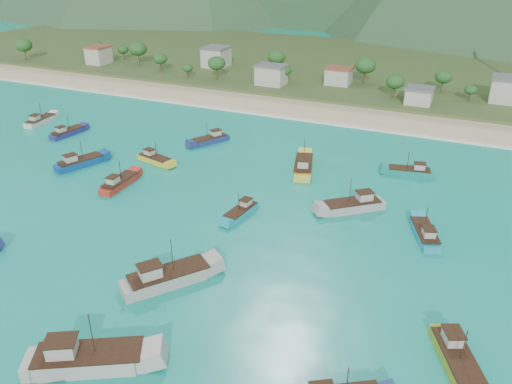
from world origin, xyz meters
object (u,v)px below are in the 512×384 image
at_px(boat_3, 87,360).
at_px(boat_9, 425,235).
at_px(boat_7, 155,160).
at_px(boat_12, 241,212).
at_px(boat_10, 167,278).
at_px(boat_21, 303,167).
at_px(boat_14, 68,133).
at_px(boat_1, 210,140).
at_px(boat_17, 353,206).
at_px(boat_24, 119,183).
at_px(boat_22, 457,360).
at_px(boat_11, 410,172).
at_px(boat_5, 80,163).
at_px(boat_15, 41,121).

xyz_separation_m(boat_3, boat_9, (31.59, 44.76, -0.42)).
xyz_separation_m(boat_7, boat_12, (28.01, -14.01, -0.06)).
relative_size(boat_10, boat_21, 1.00).
bearing_deg(boat_10, boat_14, -179.09).
bearing_deg(boat_1, boat_14, 44.85).
relative_size(boat_17, boat_21, 0.88).
height_order(boat_1, boat_12, boat_1).
height_order(boat_9, boat_24, boat_24).
bearing_deg(boat_1, boat_24, 109.84).
height_order(boat_9, boat_17, boat_17).
xyz_separation_m(boat_9, boat_22, (6.95, -27.26, 0.10)).
xyz_separation_m(boat_9, boat_11, (-6.09, 24.88, -0.03)).
bearing_deg(boat_14, boat_21, 11.24).
xyz_separation_m(boat_9, boat_14, (-89.26, 14.39, -0.04)).
bearing_deg(boat_9, boat_17, 139.37).
relative_size(boat_5, boat_24, 1.11).
relative_size(boat_3, boat_10, 1.11).
distance_m(boat_1, boat_5, 30.81).
height_order(boat_1, boat_11, boat_1).
distance_m(boat_14, boat_17, 76.68).
bearing_deg(boat_22, boat_12, -54.79).
bearing_deg(boat_21, boat_24, -160.65).
distance_m(boat_9, boat_14, 90.42).
xyz_separation_m(boat_10, boat_14, (-57.37, 42.16, -0.37)).
bearing_deg(boat_17, boat_12, 79.70).
relative_size(boat_11, boat_21, 0.79).
bearing_deg(boat_12, boat_14, -10.98).
bearing_deg(boat_14, boat_17, 0.98).
bearing_deg(boat_3, boat_11, 130.75).
height_order(boat_10, boat_12, boat_10).
relative_size(boat_9, boat_21, 0.81).
distance_m(boat_11, boat_15, 96.63).
height_order(boat_7, boat_22, boat_22).
height_order(boat_1, boat_24, boat_24).
relative_size(boat_7, boat_21, 0.75).
distance_m(boat_3, boat_5, 60.94).
xyz_separation_m(boat_10, boat_17, (18.69, 32.52, -0.15)).
bearing_deg(boat_5, boat_3, -25.16).
bearing_deg(boat_1, boat_7, 100.08).
bearing_deg(boat_3, boat_7, 178.02).
bearing_deg(boat_24, boat_14, 146.72).
distance_m(boat_12, boat_15, 75.34).
bearing_deg(boat_5, boat_22, 3.39).
distance_m(boat_1, boat_3, 72.68).
xyz_separation_m(boat_17, boat_24, (-45.14, -9.32, -0.17)).
relative_size(boat_11, boat_24, 0.99).
bearing_deg(boat_21, boat_15, 163.08).
xyz_separation_m(boat_11, boat_17, (-7.10, -20.12, 0.21)).
bearing_deg(boat_3, boat_14, -164.86).
bearing_deg(boat_24, boat_5, 159.63).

